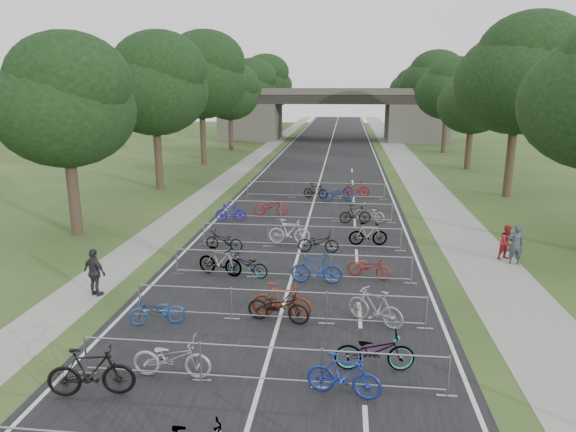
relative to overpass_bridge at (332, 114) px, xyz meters
name	(u,v)px	position (x,y,z in m)	size (l,w,h in m)	color
road	(328,153)	(0.00, -15.00, -3.53)	(11.00, 140.00, 0.01)	black
sidewalk_right	(400,154)	(8.00, -15.00, -3.53)	(3.00, 140.00, 0.01)	gray
sidewalk_left	(262,152)	(-7.50, -15.00, -3.53)	(2.00, 140.00, 0.01)	gray
lane_markings	(328,153)	(0.00, -15.00, -3.53)	(0.12, 140.00, 0.00)	silver
overpass_bridge	(332,114)	(0.00, 0.00, 0.00)	(31.00, 8.00, 7.05)	#4F4C46
tree_left_0	(65,104)	(-11.39, -49.07, 2.96)	(6.72, 6.72, 10.25)	#33261C
tree_left_1	(155,86)	(-11.39, -37.07, 3.77)	(7.56, 7.56, 11.53)	#33261C
tree_right_1	(521,77)	(13.11, -37.07, 4.37)	(8.18, 8.18, 12.47)	#33261C
tree_left_2	(202,77)	(-11.39, -25.07, 4.58)	(8.40, 8.40, 12.81)	#33261C
tree_right_2	(474,102)	(13.11, -25.07, 2.41)	(6.16, 6.16, 9.39)	#33261C
tree_left_3	(231,94)	(-11.39, -13.07, 2.96)	(6.72, 6.72, 10.25)	#33261C
tree_right_3	(449,90)	(13.11, -13.07, 3.39)	(7.17, 7.17, 10.93)	#33261C
tree_left_4	(250,86)	(-11.39, -1.07, 3.77)	(7.56, 7.56, 11.53)	#33261C
tree_right_4	(432,82)	(13.11, -1.07, 4.37)	(8.18, 8.18, 12.47)	#33261C
tree_left_5	(263,81)	(-11.39, 10.93, 4.58)	(8.40, 8.40, 12.81)	#33261C
tree_right_5	(419,95)	(13.11, 10.93, 2.41)	(6.16, 6.16, 9.39)	#33261C
tree_left_6	(274,91)	(-11.39, 22.93, 2.96)	(6.72, 6.72, 10.25)	#33261C
tree_right_6	(410,88)	(13.11, 22.93, 3.39)	(7.17, 7.17, 10.93)	#33261C
barrier_row_1	(260,365)	(0.00, -61.40, -2.99)	(9.70, 0.08, 1.10)	gray
barrier_row_2	(279,306)	(0.00, -57.80, -2.99)	(9.70, 0.08, 1.10)	gray
barrier_row_3	(291,266)	(0.00, -54.00, -2.99)	(9.70, 0.08, 1.10)	gray
barrier_row_4	(300,237)	(0.00, -50.00, -2.99)	(9.70, 0.08, 1.10)	gray
barrier_row_5	(308,211)	(0.00, -45.00, -2.99)	(9.70, 0.08, 1.10)	gray
barrier_row_6	(315,190)	(0.00, -39.00, -2.99)	(9.70, 0.08, 1.10)	gray
bike_4	(91,372)	(-3.98, -62.32, -2.90)	(0.59, 2.10, 1.26)	black
bike_5	(172,358)	(-2.32, -61.30, -2.99)	(0.72, 2.07, 1.09)	#9C9CA3
bike_6	(344,376)	(2.09, -61.66, -2.98)	(0.52, 1.86, 1.12)	navy
bike_7	(374,351)	(2.89, -60.37, -2.98)	(0.73, 2.11, 1.11)	gray
bike_8	(157,311)	(-3.78, -58.44, -3.07)	(0.61, 1.75, 0.92)	navy
bike_9	(281,301)	(0.05, -57.52, -2.94)	(0.56, 1.99, 1.19)	maroon
bike_10	(278,306)	(-0.01, -57.82, -3.00)	(0.71, 2.05, 1.08)	black
bike_11	(375,307)	(3.05, -57.65, -2.94)	(0.55, 1.96, 1.18)	gray
bike_12	(220,261)	(-2.86, -53.90, -2.96)	(0.54, 1.92, 1.15)	gray
bike_13	(247,265)	(-1.76, -53.92, -3.07)	(0.62, 1.78, 0.93)	gray
bike_14	(317,269)	(1.02, -54.37, -2.94)	(0.56, 1.98, 1.19)	navy
bike_15	(369,267)	(3.03, -53.57, -3.08)	(0.60, 1.73, 0.91)	maroon
bike_16	(224,241)	(-3.43, -50.85, -3.05)	(0.64, 1.84, 0.97)	black
bike_17	(289,232)	(-0.58, -49.46, -2.93)	(0.57, 2.00, 1.20)	#A8A7AF
bike_18	(318,242)	(0.87, -50.62, -3.05)	(0.64, 1.84, 0.97)	black
bike_19	(368,234)	(3.15, -49.27, -2.99)	(0.51, 1.82, 1.09)	gray
bike_20	(231,212)	(-4.30, -45.52, -3.01)	(0.49, 1.73, 1.04)	#1F1C9A
bike_21	(271,207)	(-2.26, -43.98, -3.01)	(0.69, 1.97, 1.04)	maroon
bike_22	(355,214)	(2.61, -45.32, -3.02)	(0.49, 1.72, 1.04)	black
bike_23	(370,213)	(3.42, -44.75, -3.06)	(0.63, 1.80, 0.94)	#9D9EA4
bike_25	(316,191)	(0.06, -39.06, -3.03)	(0.48, 1.69, 1.01)	black
bike_26	(338,193)	(1.59, -39.82, -2.98)	(0.73, 2.09, 1.10)	navy
bike_27	(356,189)	(2.77, -38.28, -2.98)	(0.52, 1.85, 1.11)	maroon
pedestrian_a	(515,245)	(9.20, -51.25, -2.67)	(0.63, 0.41, 1.73)	#2F3746
pedestrian_b	(507,243)	(9.05, -50.64, -2.77)	(0.74, 0.58, 1.53)	maroon
pedestrian_c	(95,273)	(-6.80, -56.43, -2.66)	(1.03, 0.43, 1.75)	#27272A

